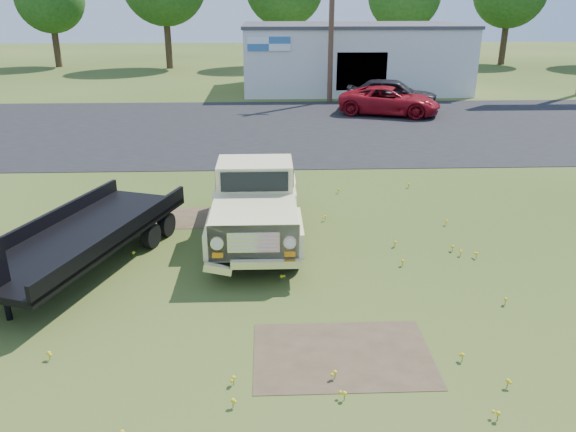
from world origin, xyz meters
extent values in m
plane|color=#304315|center=(0.00, 0.00, 0.00)|extent=(140.00, 140.00, 0.00)
cube|color=black|center=(0.00, 15.00, 0.00)|extent=(90.00, 14.00, 0.02)
cube|color=#4A3827|center=(1.50, -3.00, 0.00)|extent=(3.00, 2.00, 0.01)
cube|color=#4A3827|center=(-2.00, 3.50, 0.00)|extent=(2.20, 1.60, 0.01)
cube|color=silver|center=(6.00, 27.00, 2.00)|extent=(14.00, 8.00, 4.00)
cube|color=#3F3F44|center=(6.00, 27.00, 4.05)|extent=(14.20, 8.20, 0.20)
cube|color=black|center=(6.00, 23.05, 1.60)|extent=(3.00, 0.10, 2.20)
cube|color=white|center=(0.50, 22.95, 3.20)|extent=(2.50, 0.08, 0.80)
cylinder|color=#452C20|center=(4.00, 22.00, 4.50)|extent=(0.30, 0.30, 9.00)
cylinder|color=#3D2D1C|center=(-18.00, 41.00, 1.62)|extent=(0.56, 0.56, 3.24)
cylinder|color=#3D2D1C|center=(-8.00, 39.50, 1.98)|extent=(0.56, 0.56, 3.96)
cylinder|color=#3D2D1C|center=(2.00, 40.50, 1.89)|extent=(0.56, 0.56, 3.78)
cylinder|color=#3D2D1C|center=(12.00, 39.00, 1.71)|extent=(0.56, 0.56, 3.42)
cylinder|color=#3D2D1C|center=(22.00, 41.50, 1.80)|extent=(0.56, 0.56, 3.60)
imported|color=maroon|center=(6.65, 17.89, 0.71)|extent=(5.61, 3.91, 1.42)
imported|color=black|center=(7.07, 19.42, 0.83)|extent=(5.21, 3.07, 1.66)
camera|label=1|loc=(0.26, -10.94, 5.62)|focal=35.00mm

